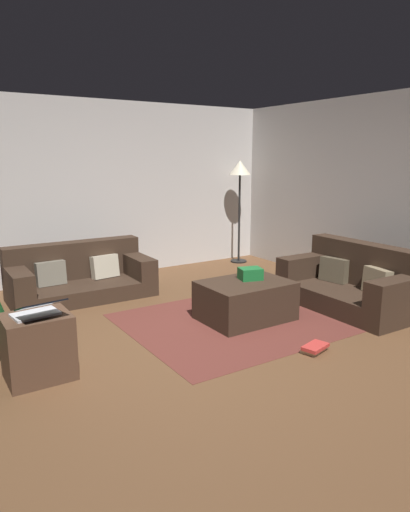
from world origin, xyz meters
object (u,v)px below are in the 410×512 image
object	(u,v)px
couch_right	(353,284)
corner_lamp	(240,176)
side_table	(38,347)
tv_remote	(249,277)
couch_left	(79,277)
book_stack	(315,348)
gift_box	(250,274)
laptop	(38,311)
ottoman	(245,301)

from	to	relation	value
couch_right	corner_lamp	distance (m)	2.98
couch_right	corner_lamp	world-z (taller)	corner_lamp
side_table	corner_lamp	distance (m)	4.88
corner_lamp	tv_remote	bearing A→B (deg)	-124.56
couch_left	side_table	xyz separation A→B (m)	(-1.01, -2.08, 0.01)
tv_remote	corner_lamp	xyz separation A→B (m)	(1.55, 2.25, 1.03)
book_stack	corner_lamp	world-z (taller)	corner_lamp
couch_right	gift_box	xyz separation A→B (m)	(-1.26, 0.40, 0.21)
book_stack	tv_remote	bearing A→B (deg)	83.24
gift_box	corner_lamp	distance (m)	2.97
laptop	side_table	bearing A→B (deg)	96.44
couch_left	tv_remote	bearing A→B (deg)	129.72
couch_left	gift_box	distance (m)	2.30
gift_box	side_table	size ratio (longest dim) A/B	0.45
ottoman	tv_remote	distance (m)	0.29
tv_remote	book_stack	xyz separation A→B (m)	(-0.14, -1.18, -0.41)
gift_box	tv_remote	world-z (taller)	gift_box
gift_box	side_table	bearing A→B (deg)	-173.94
tv_remote	couch_left	bearing A→B (deg)	101.28
tv_remote	corner_lamp	bearing A→B (deg)	27.82
side_table	gift_box	bearing A→B (deg)	6.06
couch_left	ottoman	bearing A→B (deg)	125.04
couch_left	gift_box	size ratio (longest dim) A/B	7.26
couch_right	side_table	bearing A→B (deg)	88.80
gift_box	tv_remote	distance (m)	0.09
ottoman	corner_lamp	xyz separation A→B (m)	(1.69, 2.37, 1.26)
couch_right	laptop	bearing A→B (deg)	89.69
book_stack	laptop	bearing A→B (deg)	160.56
gift_box	corner_lamp	bearing A→B (deg)	55.66
tv_remote	book_stack	bearing A→B (deg)	-124.38
side_table	laptop	bearing A→B (deg)	-83.56
couch_left	couch_right	world-z (taller)	couch_right
book_stack	corner_lamp	distance (m)	4.09
side_table	laptop	distance (m)	0.33
couch_right	gift_box	bearing A→B (deg)	73.44
book_stack	side_table	bearing A→B (deg)	159.34
gift_box	book_stack	world-z (taller)	gift_box
side_table	book_stack	world-z (taller)	side_table
couch_right	corner_lamp	size ratio (longest dim) A/B	0.95
ottoman	corner_lamp	world-z (taller)	corner_lamp
side_table	book_stack	distance (m)	2.46
couch_left	tv_remote	world-z (taller)	couch_left
tv_remote	side_table	xyz separation A→B (m)	(-2.43, -0.32, -0.17)
laptop	ottoman	bearing A→B (deg)	6.45
ottoman	corner_lamp	size ratio (longest dim) A/B	0.56
tv_remote	book_stack	distance (m)	1.26
couch_right	corner_lamp	bearing A→B (deg)	-5.57
side_table	laptop	xyz separation A→B (m)	(0.01, -0.06, 0.32)
ottoman	book_stack	bearing A→B (deg)	-90.05
tv_remote	book_stack	world-z (taller)	tv_remote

